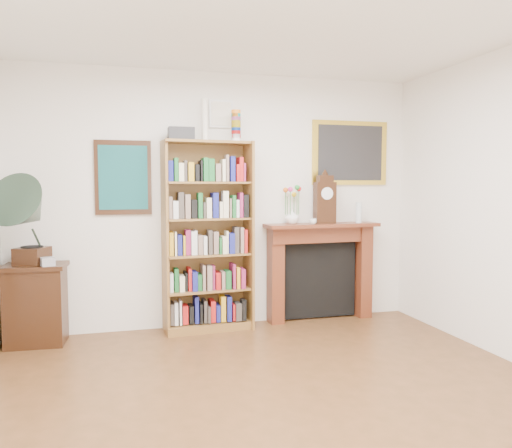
{
  "coord_description": "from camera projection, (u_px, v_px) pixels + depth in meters",
  "views": [
    {
      "loc": [
        -1.08,
        -2.97,
        1.57
      ],
      "look_at": [
        0.16,
        1.6,
        1.2
      ],
      "focal_mm": 35.0,
      "sensor_mm": 36.0,
      "label": 1
    }
  ],
  "objects": [
    {
      "name": "bottle_right",
      "position": [
        359.0,
        214.0,
        5.86
      ],
      "size": [
        0.06,
        0.06,
        0.2
      ],
      "primitive_type": "cylinder",
      "color": "silver",
      "rests_on": "fireplace"
    },
    {
      "name": "gilt_painting",
      "position": [
        350.0,
        153.0,
        5.89
      ],
      "size": [
        0.95,
        0.04,
        0.75
      ],
      "color": "gold",
      "rests_on": "back_wall"
    },
    {
      "name": "teacup",
      "position": [
        313.0,
        222.0,
        5.6
      ],
      "size": [
        0.1,
        0.1,
        0.06
      ],
      "primitive_type": "imported",
      "rotation": [
        0.0,
        0.0,
        -0.39
      ],
      "color": "silver",
      "rests_on": "fireplace"
    },
    {
      "name": "side_cabinet",
      "position": [
        36.0,
        304.0,
        4.91
      ],
      "size": [
        0.61,
        0.46,
        0.8
      ],
      "primitive_type": "cube",
      "rotation": [
        0.0,
        0.0,
        -0.06
      ],
      "color": "black",
      "rests_on": "floor"
    },
    {
      "name": "gramophone",
      "position": [
        28.0,
        214.0,
        4.7
      ],
      "size": [
        0.75,
        0.83,
        0.89
      ],
      "rotation": [
        0.0,
        0.0,
        -0.4
      ],
      "color": "black",
      "rests_on": "side_cabinet"
    },
    {
      "name": "fireplace",
      "position": [
        320.0,
        263.0,
        5.81
      ],
      "size": [
        1.35,
        0.38,
        1.13
      ],
      "rotation": [
        0.0,
        0.0,
        0.04
      ],
      "color": "#512012",
      "rests_on": "floor"
    },
    {
      "name": "small_picture",
      "position": [
        221.0,
        114.0,
        5.46
      ],
      "size": [
        0.26,
        0.04,
        0.3
      ],
      "color": "white",
      "rests_on": "back_wall"
    },
    {
      "name": "teal_poster",
      "position": [
        123.0,
        178.0,
        5.24
      ],
      "size": [
        0.58,
        0.04,
        0.78
      ],
      "color": "black",
      "rests_on": "back_wall"
    },
    {
      "name": "room",
      "position": [
        298.0,
        212.0,
        3.15
      ],
      "size": [
        4.51,
        5.01,
        2.81
      ],
      "color": "#4B3016",
      "rests_on": "ground"
    },
    {
      "name": "cd_stack",
      "position": [
        48.0,
        262.0,
        4.78
      ],
      "size": [
        0.15,
        0.15,
        0.08
      ],
      "primitive_type": "cube",
      "rotation": [
        0.0,
        0.0,
        0.33
      ],
      "color": "silver",
      "rests_on": "side_cabinet"
    },
    {
      "name": "flower_vase",
      "position": [
        292.0,
        217.0,
        5.66
      ],
      "size": [
        0.21,
        0.21,
        0.16
      ],
      "primitive_type": "imported",
      "rotation": [
        0.0,
        0.0,
        0.42
      ],
      "color": "white",
      "rests_on": "fireplace"
    },
    {
      "name": "bottle_left",
      "position": [
        359.0,
        212.0,
        5.82
      ],
      "size": [
        0.07,
        0.07,
        0.24
      ],
      "primitive_type": "cylinder",
      "color": "silver",
      "rests_on": "fireplace"
    },
    {
      "name": "mantel_clock",
      "position": [
        325.0,
        200.0,
        5.72
      ],
      "size": [
        0.24,
        0.14,
        0.55
      ],
      "rotation": [
        0.0,
        0.0,
        -0.01
      ],
      "color": "black",
      "rests_on": "fireplace"
    },
    {
      "name": "bookshelf",
      "position": [
        208.0,
        225.0,
        5.34
      ],
      "size": [
        0.96,
        0.41,
        2.35
      ],
      "rotation": [
        0.0,
        0.0,
        0.08
      ],
      "color": "brown",
      "rests_on": "floor"
    }
  ]
}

